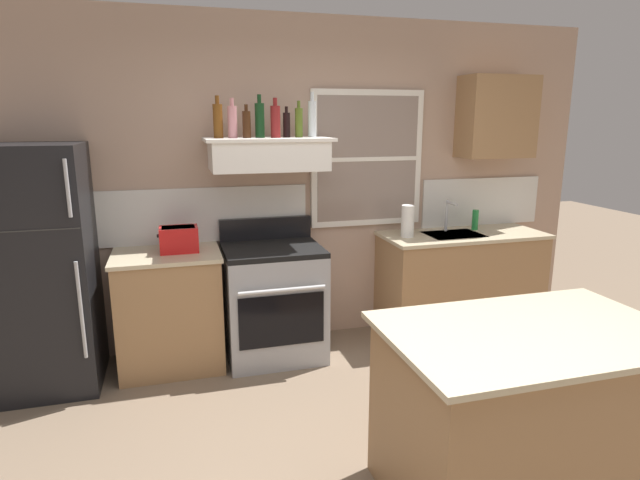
{
  "coord_description": "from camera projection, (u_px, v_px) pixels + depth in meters",
  "views": [
    {
      "loc": [
        -0.98,
        -2.06,
        1.89
      ],
      "look_at": [
        -0.05,
        1.2,
        1.1
      ],
      "focal_mm": 29.39,
      "sensor_mm": 36.0,
      "label": 1
    }
  ],
  "objects": [
    {
      "name": "paper_towel_roll",
      "position": [
        408.0,
        221.0,
        4.41
      ],
      "size": [
        0.11,
        0.11,
        0.27
      ],
      "primitive_type": "cylinder",
      "color": "white",
      "rests_on": "counter_right_with_sink"
    },
    {
      "name": "bottle_red_label_wine",
      "position": [
        275.0,
        121.0,
        3.96
      ],
      "size": [
        0.07,
        0.07,
        0.3
      ],
      "color": "maroon",
      "rests_on": "range_hood_shelf"
    },
    {
      "name": "bottle_clear_tall",
      "position": [
        312.0,
        118.0,
        4.09
      ],
      "size": [
        0.06,
        0.06,
        0.34
      ],
      "color": "silver",
      "rests_on": "range_hood_shelf"
    },
    {
      "name": "bottle_dark_green_wine",
      "position": [
        260.0,
        120.0,
        3.98
      ],
      "size": [
        0.07,
        0.07,
        0.32
      ],
      "color": "#143819",
      "rests_on": "range_hood_shelf"
    },
    {
      "name": "kitchen_island",
      "position": [
        524.0,
        415.0,
        2.59
      ],
      "size": [
        1.4,
        0.9,
        0.91
      ],
      "color": "#9E754C",
      "rests_on": "ground_plane"
    },
    {
      "name": "stove_range",
      "position": [
        273.0,
        301.0,
        4.19
      ],
      "size": [
        0.76,
        0.69,
        1.09
      ],
      "color": "#9EA0A5",
      "rests_on": "ground_plane"
    },
    {
      "name": "range_hood_shelf",
      "position": [
        268.0,
        154.0,
        4.02
      ],
      "size": [
        0.96,
        0.52,
        0.24
      ],
      "color": "white"
    },
    {
      "name": "bottle_amber_wine",
      "position": [
        218.0,
        120.0,
        3.89
      ],
      "size": [
        0.07,
        0.07,
        0.31
      ],
      "color": "brown",
      "rests_on": "range_hood_shelf"
    },
    {
      "name": "bottle_balsamic_dark",
      "position": [
        287.0,
        124.0,
        4.06
      ],
      "size": [
        0.06,
        0.06,
        0.23
      ],
      "color": "black",
      "rests_on": "range_hood_shelf"
    },
    {
      "name": "bottle_brown_stout",
      "position": [
        247.0,
        124.0,
        3.92
      ],
      "size": [
        0.06,
        0.06,
        0.25
      ],
      "color": "#381E0F",
      "rests_on": "range_hood_shelf"
    },
    {
      "name": "toaster",
      "position": [
        179.0,
        239.0,
        3.92
      ],
      "size": [
        0.3,
        0.2,
        0.19
      ],
      "color": "red",
      "rests_on": "counter_left_of_stove"
    },
    {
      "name": "counter_left_of_stove",
      "position": [
        170.0,
        310.0,
        4.02
      ],
      "size": [
        0.79,
        0.63,
        0.91
      ],
      "color": "#9E754C",
      "rests_on": "ground_plane"
    },
    {
      "name": "sink_faucet",
      "position": [
        448.0,
        212.0,
        4.61
      ],
      "size": [
        0.03,
        0.17,
        0.28
      ],
      "color": "silver",
      "rests_on": "counter_right_with_sink"
    },
    {
      "name": "bottle_olive_oil_square",
      "position": [
        299.0,
        122.0,
        4.05
      ],
      "size": [
        0.06,
        0.06,
        0.28
      ],
      "color": "#4C601E",
      "rests_on": "range_hood_shelf"
    },
    {
      "name": "upper_cabinet_right",
      "position": [
        497.0,
        117.0,
        4.58
      ],
      "size": [
        0.64,
        0.32,
        0.7
      ],
      "color": "#9E754C"
    },
    {
      "name": "bottle_rose_pink",
      "position": [
        232.0,
        121.0,
        3.9
      ],
      "size": [
        0.07,
        0.07,
        0.29
      ],
      "color": "#C67F84",
      "rests_on": "range_hood_shelf"
    },
    {
      "name": "refrigerator",
      "position": [
        40.0,
        269.0,
        3.64
      ],
      "size": [
        0.7,
        0.72,
        1.73
      ],
      "color": "black",
      "rests_on": "ground_plane"
    },
    {
      "name": "counter_right_with_sink",
      "position": [
        459.0,
        282.0,
        4.68
      ],
      "size": [
        1.43,
        0.63,
        0.91
      ],
      "color": "#9E754C",
      "rests_on": "ground_plane"
    },
    {
      "name": "back_wall",
      "position": [
        296.0,
        184.0,
        4.41
      ],
      "size": [
        5.4,
        0.11,
        2.7
      ],
      "color": "tan",
      "rests_on": "ground_plane"
    },
    {
      "name": "dish_soap_bottle",
      "position": [
        475.0,
        220.0,
        4.7
      ],
      "size": [
        0.06,
        0.06,
        0.18
      ],
      "primitive_type": "cylinder",
      "color": "#268C3F",
      "rests_on": "counter_right_with_sink"
    }
  ]
}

